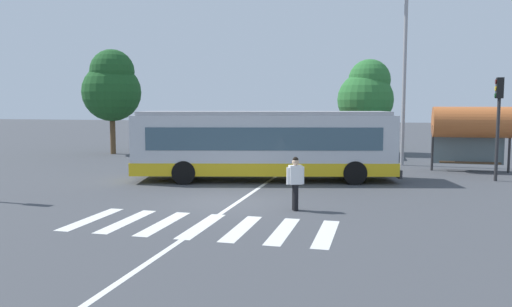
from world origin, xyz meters
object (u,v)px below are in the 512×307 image
pedestrian_crossing_street (295,180)px  traffic_light_far_corner (498,112)px  background_tree_right (366,94)px  twin_arm_street_lamp (405,52)px  city_transit_bus (264,145)px  parked_car_teal (373,146)px  background_tree_left (112,86)px  bus_stop_shelter (471,123)px  parked_car_black (286,145)px  parked_car_red (330,146)px

pedestrian_crossing_street → traffic_light_far_corner: size_ratio=0.38×
background_tree_right → twin_arm_street_lamp: bearing=-70.8°
city_transit_bus → background_tree_right: 14.36m
parked_car_teal → background_tree_left: size_ratio=0.65×
city_transit_bus → twin_arm_street_lamp: twin_arm_street_lamp is taller
pedestrian_crossing_street → background_tree_right: background_tree_right is taller
parked_car_teal → twin_arm_street_lamp: bearing=-64.2°
city_transit_bus → traffic_light_far_corner: 10.32m
background_tree_left → pedestrian_crossing_street: bearing=-45.0°
pedestrian_crossing_street → background_tree_right: size_ratio=0.27×
traffic_light_far_corner → bus_stop_shelter: size_ratio=1.22×
parked_car_black → parked_car_teal: same height
parked_car_teal → background_tree_right: 4.42m
pedestrian_crossing_street → background_tree_left: bearing=135.0°
parked_car_teal → traffic_light_far_corner: 10.26m
city_transit_bus → parked_car_black: size_ratio=2.56×
city_transit_bus → bus_stop_shelter: (9.35, 5.37, 0.83)m
city_transit_bus → parked_car_red: bearing=79.3°
parked_car_red → traffic_light_far_corner: size_ratio=1.02×
background_tree_right → parked_car_black: bearing=-143.9°
city_transit_bus → twin_arm_street_lamp: 10.59m
bus_stop_shelter → traffic_light_far_corner: bearing=-78.9°
city_transit_bus → twin_arm_street_lamp: (6.15, 7.28, 4.62)m
traffic_light_far_corner → twin_arm_street_lamp: bearing=127.4°
twin_arm_street_lamp → city_transit_bus: bearing=-130.2°
parked_car_teal → background_tree_left: (-17.17, -1.59, 3.81)m
traffic_light_far_corner → background_tree_right: (-6.00, 11.29, 1.00)m
pedestrian_crossing_street → city_transit_bus: bearing=112.1°
parked_car_red → twin_arm_street_lamp: (4.26, -2.69, 5.44)m
pedestrian_crossing_street → background_tree_left: background_tree_left is taller
parked_car_teal → twin_arm_street_lamp: (1.65, -3.41, 5.44)m
traffic_light_far_corner → background_tree_right: 12.82m
traffic_light_far_corner → twin_arm_street_lamp: twin_arm_street_lamp is taller
city_transit_bus → pedestrian_crossing_street: city_transit_bus is taller
city_transit_bus → background_tree_left: bearing=144.3°
parked_car_red → city_transit_bus: bearing=-100.7°
parked_car_black → bus_stop_shelter: bearing=-24.5°
city_transit_bus → parked_car_red: 10.17m
pedestrian_crossing_street → background_tree_left: size_ratio=0.24×
parked_car_red → parked_car_teal: (2.61, 0.72, 0.00)m
parked_car_teal → city_transit_bus: bearing=-112.8°
pedestrian_crossing_street → background_tree_right: 19.86m
city_transit_bus → parked_car_black: 10.11m
bus_stop_shelter → parked_car_teal: bearing=132.4°
twin_arm_street_lamp → parked_car_red: bearing=147.8°
city_transit_bus → background_tree_right: background_tree_right is taller
bus_stop_shelter → background_tree_left: 22.43m
twin_arm_street_lamp → bus_stop_shelter: bearing=-30.8°
pedestrian_crossing_street → parked_car_black: size_ratio=0.37×
city_transit_bus → parked_car_teal: city_transit_bus is taller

